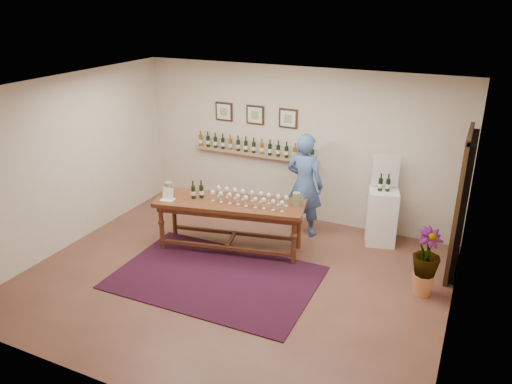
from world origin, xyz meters
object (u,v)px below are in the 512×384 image
at_px(potted_plant, 426,262).
at_px(person, 305,185).
at_px(display_pedestal, 382,217).
at_px(tasting_table, 230,209).

height_order(potted_plant, person, person).
height_order(display_pedestal, potted_plant, display_pedestal).
bearing_deg(tasting_table, display_pedestal, 18.24).
bearing_deg(display_pedestal, person, -170.82).
height_order(display_pedestal, person, person).
relative_size(tasting_table, potted_plant, 2.89).
distance_m(tasting_table, potted_plant, 3.08).
bearing_deg(person, potted_plant, 158.14).
relative_size(tasting_table, person, 1.38).
xyz_separation_m(potted_plant, person, (-2.19, 1.12, 0.40)).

